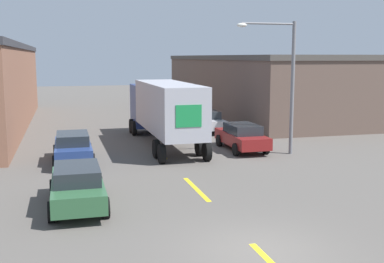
{
  "coord_description": "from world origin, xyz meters",
  "views": [
    {
      "loc": [
        -5.06,
        -11.76,
        5.32
      ],
      "look_at": [
        0.48,
        9.02,
        1.98
      ],
      "focal_mm": 45.0,
      "sensor_mm": 36.0,
      "label": 1
    }
  ],
  "objects_px": {
    "parked_car_left_far": "(73,147)",
    "parked_car_right_mid": "(242,136)",
    "street_lamp": "(285,76)",
    "parked_car_left_near": "(77,185)",
    "parked_car_right_far": "(205,120)",
    "semi_truck": "(163,107)"
  },
  "relations": [
    {
      "from": "semi_truck",
      "to": "parked_car_right_far",
      "type": "bearing_deg",
      "value": 47.42
    },
    {
      "from": "parked_car_right_far",
      "to": "street_lamp",
      "type": "xyz_separation_m",
      "value": [
        1.77,
        -9.03,
        3.5
      ]
    },
    {
      "from": "semi_truck",
      "to": "parked_car_right_far",
      "type": "distance_m",
      "value": 6.17
    },
    {
      "from": "parked_car_right_mid",
      "to": "street_lamp",
      "type": "bearing_deg",
      "value": -43.68
    },
    {
      "from": "parked_car_right_far",
      "to": "parked_car_left_far",
      "type": "bearing_deg",
      "value": -138.98
    },
    {
      "from": "parked_car_right_mid",
      "to": "parked_car_left_near",
      "type": "height_order",
      "value": "same"
    },
    {
      "from": "parked_car_right_mid",
      "to": "street_lamp",
      "type": "height_order",
      "value": "street_lamp"
    },
    {
      "from": "semi_truck",
      "to": "parked_car_left_far",
      "type": "height_order",
      "value": "semi_truck"
    },
    {
      "from": "semi_truck",
      "to": "parked_car_left_near",
      "type": "bearing_deg",
      "value": -116.09
    },
    {
      "from": "street_lamp",
      "to": "parked_car_left_near",
      "type": "bearing_deg",
      "value": -148.77
    },
    {
      "from": "parked_car_right_far",
      "to": "parked_car_right_mid",
      "type": "bearing_deg",
      "value": -90.0
    },
    {
      "from": "parked_car_right_far",
      "to": "street_lamp",
      "type": "relative_size",
      "value": 0.66
    },
    {
      "from": "parked_car_left_far",
      "to": "parked_car_right_far",
      "type": "relative_size",
      "value": 1.0
    },
    {
      "from": "street_lamp",
      "to": "parked_car_right_far",
      "type": "bearing_deg",
      "value": 101.08
    },
    {
      "from": "parked_car_left_near",
      "to": "parked_car_right_far",
      "type": "bearing_deg",
      "value": 59.16
    },
    {
      "from": "parked_car_left_far",
      "to": "parked_car_right_mid",
      "type": "distance_m",
      "value": 9.5
    },
    {
      "from": "parked_car_left_far",
      "to": "street_lamp",
      "type": "distance_m",
      "value": 11.79
    },
    {
      "from": "semi_truck",
      "to": "parked_car_left_near",
      "type": "height_order",
      "value": "semi_truck"
    },
    {
      "from": "parked_car_left_near",
      "to": "street_lamp",
      "type": "distance_m",
      "value": 13.59
    },
    {
      "from": "parked_car_right_far",
      "to": "parked_car_right_mid",
      "type": "xyz_separation_m",
      "value": [
        0.0,
        -7.34,
        0.0
      ]
    },
    {
      "from": "semi_truck",
      "to": "street_lamp",
      "type": "bearing_deg",
      "value": -38.95
    },
    {
      "from": "parked_car_left_far",
      "to": "parked_car_left_near",
      "type": "distance_m",
      "value": 7.61
    }
  ]
}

